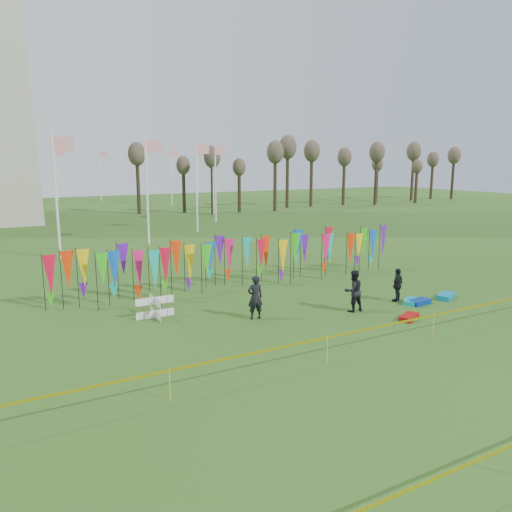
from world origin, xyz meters
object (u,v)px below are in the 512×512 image
person_right (398,285)px  kite_bag_turquoise (411,301)px  kite_bag_red (409,317)px  kite_bag_blue (419,302)px  box_kite (155,307)px  person_left (255,297)px  person_mid (353,291)px  kite_bag_teal (446,296)px

person_right → kite_bag_turquoise: 0.92m
person_right → kite_bag_red: size_ratio=1.43×
kite_bag_red → kite_bag_blue: bearing=33.8°
kite_bag_turquoise → kite_bag_red: bearing=-137.5°
person_right → kite_bag_red: person_right is taller
kite_bag_blue → kite_bag_red: 2.43m
box_kite → person_left: 4.07m
person_left → box_kite: bearing=-24.7°
box_kite → person_left: (3.48, -2.06, 0.45)m
box_kite → person_right: bearing=-16.0°
person_mid → person_right: size_ratio=1.16×
person_left → kite_bag_turquoise: bearing=174.4°
person_mid → kite_bag_blue: person_mid is taller
person_left → kite_bag_blue: 7.63m
person_right → kite_bag_red: bearing=33.7°
kite_bag_red → kite_bag_teal: kite_bag_teal is taller
box_kite → person_right: 10.75m
person_right → kite_bag_blue: 1.19m
person_mid → kite_bag_red: bearing=127.3°
kite_bag_turquoise → kite_bag_red: size_ratio=0.95×
kite_bag_red → kite_bag_teal: 4.08m
person_left → kite_bag_turquoise: size_ratio=1.77×
box_kite → kite_bag_turquoise: (10.62, -3.52, -0.34)m
kite_bag_turquoise → kite_bag_blue: bearing=-46.0°
box_kite → kite_bag_red: bearing=-30.1°
person_mid → person_right: 2.74m
kite_bag_teal → person_right: bearing=162.6°
person_left → kite_bag_teal: 9.37m
box_kite → kite_bag_turquoise: bearing=-18.3°
person_mid → kite_bag_turquoise: (3.03, -0.36, -0.79)m
box_kite → kite_bag_blue: 11.52m
box_kite → kite_bag_teal: (12.68, -3.69, -0.33)m
box_kite → kite_bag_red: 10.25m
person_right → kite_bag_turquoise: (0.29, -0.56, -0.66)m
person_right → kite_bag_red: 2.71m
person_left → kite_bag_teal: (9.19, -1.63, -0.78)m
kite_bag_blue → box_kite: bearing=160.8°
box_kite → kite_bag_blue: (10.88, -3.78, -0.34)m
box_kite → person_mid: (7.60, -3.16, 0.44)m
person_right → kite_bag_blue: (0.55, -0.83, -0.66)m
box_kite → kite_bag_blue: bearing=-19.2°
kite_bag_blue → kite_bag_red: (-2.02, -1.35, -0.01)m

